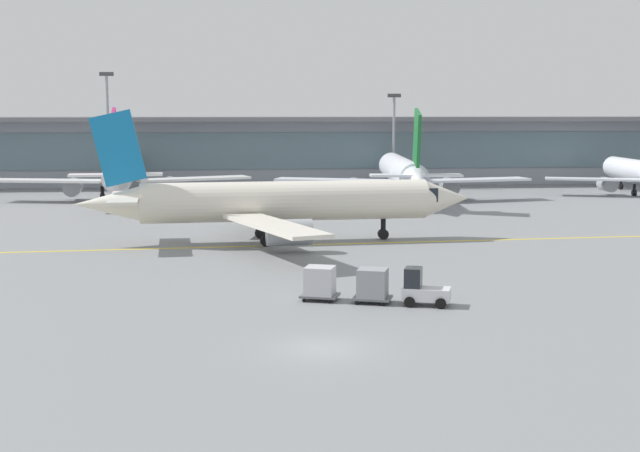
# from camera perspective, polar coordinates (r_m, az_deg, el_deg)

# --- Properties ---
(ground_plane) EXTENTS (400.00, 400.00, 0.00)m
(ground_plane) POSITION_cam_1_polar(r_m,az_deg,el_deg) (41.09, 0.17, -7.81)
(ground_plane) COLOR gray
(taxiway_centreline_stripe) EXTENTS (109.72, 8.63, 0.01)m
(taxiway_centreline_stripe) POSITION_cam_1_polar(r_m,az_deg,el_deg) (71.23, -2.09, -1.23)
(taxiway_centreline_stripe) COLOR yellow
(taxiway_centreline_stripe) RESTS_ON ground_plane
(terminal_concourse) EXTENTS (167.18, 11.00, 9.60)m
(terminal_concourse) POSITION_cam_1_polar(r_m,az_deg,el_deg) (127.96, -3.59, 4.87)
(terminal_concourse) COLOR #8C939E
(terminal_concourse) RESTS_ON ground_plane
(gate_airplane_1) EXTENTS (30.58, 32.99, 10.92)m
(gate_airplane_1) POSITION_cam_1_polar(r_m,az_deg,el_deg) (109.01, -12.52, 3.38)
(gate_airplane_1) COLOR white
(gate_airplane_1) RESTS_ON ground_plane
(gate_airplane_2) EXTENTS (30.37, 32.72, 10.84)m
(gate_airplane_2) POSITION_cam_1_polar(r_m,az_deg,el_deg) (106.63, 5.25, 3.42)
(gate_airplane_2) COLOR silver
(gate_airplane_2) RESTS_ON ground_plane
(taxiing_regional_jet) EXTENTS (32.53, 30.17, 10.77)m
(taxiing_regional_jet) POSITION_cam_1_polar(r_m,az_deg,el_deg) (72.74, -2.52, 1.51)
(taxiing_regional_jet) COLOR silver
(taxiing_regional_jet) RESTS_ON ground_plane
(baggage_tug) EXTENTS (2.91, 2.25, 2.10)m
(baggage_tug) POSITION_cam_1_polar(r_m,az_deg,el_deg) (49.94, 6.55, -4.04)
(baggage_tug) COLOR silver
(baggage_tug) RESTS_ON ground_plane
(cargo_dolly_lead) EXTENTS (2.49, 2.17, 1.94)m
(cargo_dolly_lead) POSITION_cam_1_polar(r_m,az_deg,el_deg) (50.28, 3.37, -3.73)
(cargo_dolly_lead) COLOR #595B60
(cargo_dolly_lead) RESTS_ON ground_plane
(cargo_dolly_trailing) EXTENTS (2.49, 2.17, 1.94)m
(cargo_dolly_trailing) POSITION_cam_1_polar(r_m,az_deg,el_deg) (50.85, -0.01, -3.59)
(cargo_dolly_trailing) COLOR #595B60
(cargo_dolly_trailing) RESTS_ON ground_plane
(apron_light_mast_1) EXTENTS (1.80, 0.36, 15.43)m
(apron_light_mast_1) POSITION_cam_1_polar(r_m,az_deg,el_deg) (120.11, -13.35, 6.18)
(apron_light_mast_1) COLOR gray
(apron_light_mast_1) RESTS_ON ground_plane
(apron_light_mast_2) EXTENTS (1.80, 0.36, 12.73)m
(apron_light_mast_2) POSITION_cam_1_polar(r_m,az_deg,el_deg) (121.78, 4.73, 5.73)
(apron_light_mast_2) COLOR gray
(apron_light_mast_2) RESTS_ON ground_plane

